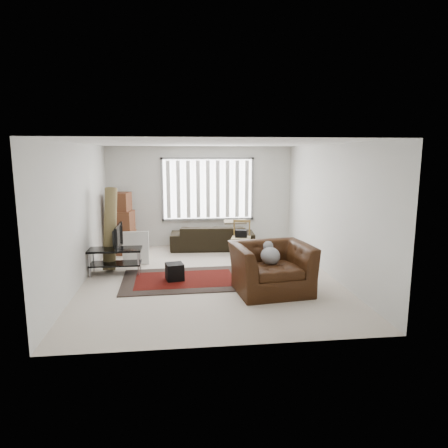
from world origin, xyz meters
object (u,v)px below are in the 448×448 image
object	(u,v)px
sofa	(212,233)
side_chair	(241,236)
moving_boxes	(121,225)
armchair	(271,264)
tv_stand	(115,256)

from	to	relation	value
sofa	side_chair	world-z (taller)	side_chair
moving_boxes	sofa	world-z (taller)	moving_boxes
armchair	sofa	bearing A→B (deg)	96.07
sofa	side_chair	distance (m)	0.97
moving_boxes	armchair	xyz separation A→B (m)	(3.11, -3.23, -0.21)
tv_stand	moving_boxes	size ratio (longest dim) A/B	0.70
tv_stand	moving_boxes	xyz separation A→B (m)	(-0.11, 1.78, 0.33)
moving_boxes	side_chair	world-z (taller)	moving_boxes
moving_boxes	sofa	xyz separation A→B (m)	(2.33, 0.20, -0.30)
moving_boxes	side_chair	distance (m)	3.04
tv_stand	side_chair	world-z (taller)	side_chair
side_chair	armchair	xyz separation A→B (m)	(0.12, -2.72, 0.03)
moving_boxes	sofa	size ratio (longest dim) A/B	0.71
sofa	armchair	world-z (taller)	armchair
moving_boxes	armchair	world-z (taller)	moving_boxes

